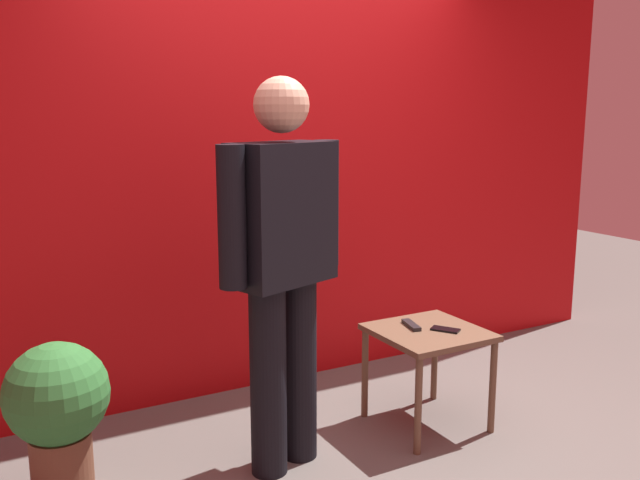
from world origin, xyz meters
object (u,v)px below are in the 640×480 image
(tv_remote, at_px, (411,325))
(potted_plant, at_px, (58,407))
(cell_phone, at_px, (445,330))
(standing_person, at_px, (283,256))
(side_table, at_px, (428,343))

(tv_remote, height_order, potted_plant, potted_plant)
(cell_phone, relative_size, potted_plant, 0.21)
(cell_phone, distance_m, tv_remote, 0.18)
(standing_person, distance_m, tv_remote, 0.92)
(side_table, distance_m, tv_remote, 0.13)
(standing_person, relative_size, side_table, 3.35)
(cell_phone, xyz_separation_m, tv_remote, (-0.12, 0.13, 0.01))
(standing_person, distance_m, potted_plant, 1.15)
(standing_person, height_order, potted_plant, standing_person)
(tv_remote, bearing_deg, side_table, -44.49)
(side_table, height_order, potted_plant, potted_plant)
(standing_person, bearing_deg, cell_phone, -2.82)
(standing_person, relative_size, cell_phone, 12.44)
(side_table, relative_size, cell_phone, 3.71)
(standing_person, bearing_deg, potted_plant, 166.90)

